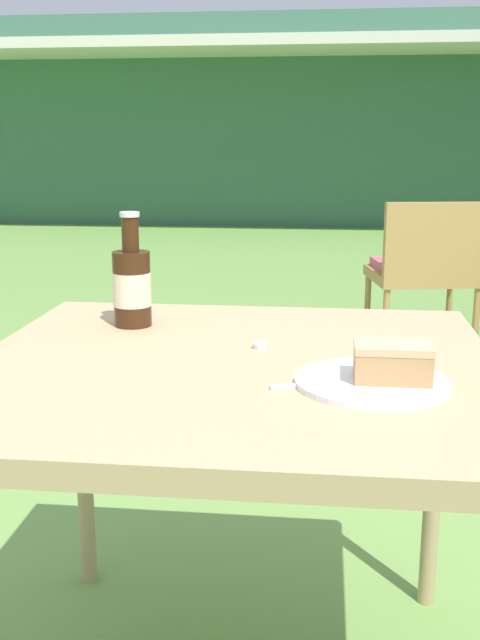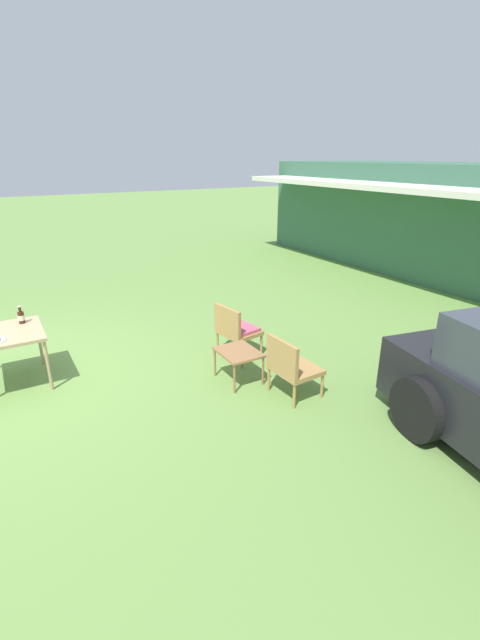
{
  "view_description": "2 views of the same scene",
  "coord_description": "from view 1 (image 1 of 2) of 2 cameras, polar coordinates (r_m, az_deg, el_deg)",
  "views": [
    {
      "loc": [
        0.15,
        -1.26,
        1.1
      ],
      "look_at": [
        0.0,
        0.1,
        0.77
      ],
      "focal_mm": 42.0,
      "sensor_mm": 36.0,
      "label": 1
    },
    {
      "loc": [
        5.77,
        0.05,
        2.81
      ],
      "look_at": [
        1.52,
        2.55,
        0.9
      ],
      "focal_mm": 24.0,
      "sensor_mm": 36.0,
      "label": 2
    }
  ],
  "objects": [
    {
      "name": "fork",
      "position": [
        1.2,
        6.73,
        -4.82
      ],
      "size": [
        0.18,
        0.07,
        0.01
      ],
      "color": "silver",
      "rests_on": "patio_table"
    },
    {
      "name": "wicker_chair_cushioned",
      "position": [
        4.3,
        13.93,
        4.09
      ],
      "size": [
        0.63,
        0.58,
        0.78
      ],
      "rotation": [
        0.0,
        0.0,
        3.31
      ],
      "color": "#B2844C",
      "rests_on": "ground_plane"
    },
    {
      "name": "cake_on_plate",
      "position": [
        1.21,
        10.74,
        -3.92
      ],
      "size": [
        0.25,
        0.25,
        0.07
      ],
      "color": "white",
      "rests_on": "patio_table"
    },
    {
      "name": "loose_bottle_cap",
      "position": [
        1.4,
        1.54,
        -1.97
      ],
      "size": [
        0.03,
        0.03,
        0.01
      ],
      "color": "silver",
      "rests_on": "patio_table"
    },
    {
      "name": "cola_bottle_near",
      "position": [
        1.57,
        -8.23,
        2.66
      ],
      "size": [
        0.08,
        0.08,
        0.24
      ],
      "color": "#381E0F",
      "rests_on": "patio_table"
    },
    {
      "name": "patio_table",
      "position": [
        1.34,
        -0.48,
        -5.67
      ],
      "size": [
        0.93,
        0.89,
        0.72
      ],
      "color": "tan",
      "rests_on": "ground_plane"
    },
    {
      "name": "cabin_building",
      "position": [
        11.4,
        5.5,
        14.66
      ],
      "size": [
        11.86,
        4.72,
        2.63
      ],
      "color": "#38664C",
      "rests_on": "ground_plane"
    }
  ]
}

